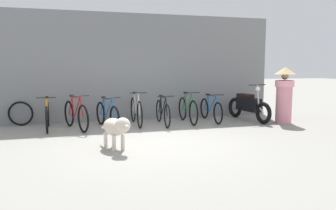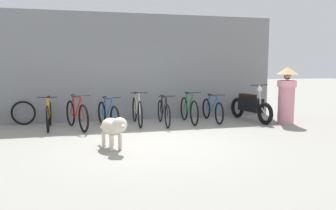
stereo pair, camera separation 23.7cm
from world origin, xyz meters
name	(u,v)px [view 2 (the right image)]	position (x,y,z in m)	size (l,w,h in m)	color
ground_plane	(150,142)	(0.00, 0.00, 0.00)	(60.00, 60.00, 0.00)	gray
shop_wall_back	(130,67)	(0.00, 3.07, 1.58)	(9.11, 0.20, 3.16)	slate
bicycle_0	(49,115)	(-2.26, 2.05, 0.36)	(0.46, 1.69, 0.87)	black
bicycle_1	(77,115)	(-1.56, 1.89, 0.37)	(0.65, 1.67, 0.91)	black
bicycle_2	(108,115)	(-0.76, 1.91, 0.34)	(0.56, 1.67, 0.83)	black
bicycle_3	(137,111)	(0.05, 2.11, 0.39)	(0.46, 1.77, 0.93)	black
bicycle_4	(164,112)	(0.76, 1.94, 0.35)	(0.46, 1.67, 0.84)	black
bicycle_5	(189,110)	(1.54, 2.07, 0.37)	(0.46, 1.67, 0.90)	black
bicycle_6	(212,110)	(2.28, 2.12, 0.34)	(0.46, 1.71, 0.82)	black
motorcycle	(250,106)	(3.41, 1.94, 0.44)	(0.58, 1.97, 1.10)	black
stray_dog	(113,127)	(-0.81, -0.46, 0.44)	(0.57, 1.13, 0.67)	beige
person_in_robes	(287,93)	(4.15, 1.28, 0.86)	(0.82, 0.82, 1.59)	pink
spare_tire_right	(23,113)	(-3.00, 2.82, 0.34)	(0.67, 0.15, 0.67)	black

